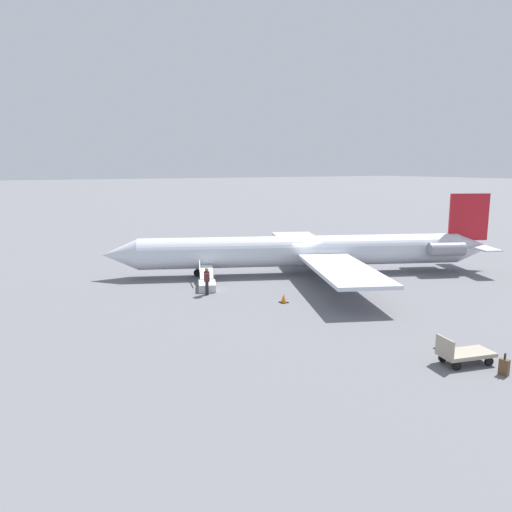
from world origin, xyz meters
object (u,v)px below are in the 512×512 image
object	(u,v)px
boarding_stairs	(207,283)
luggage_cart	(463,353)
airplane_main	(314,250)
passenger	(207,279)
suitcase	(504,367)

from	to	relation	value
boarding_stairs	luggage_cart	distance (m)	17.44
airplane_main	passenger	xyz separation A→B (m)	(9.64, 1.83, -0.77)
boarding_stairs	passenger	size ratio (longest dim) A/B	2.35
luggage_cart	suitcase	world-z (taller)	luggage_cart
airplane_main	suitcase	xyz separation A→B (m)	(4.68, 18.78, -1.44)
luggage_cart	airplane_main	bearing A→B (deg)	-93.22
boarding_stairs	luggage_cart	world-z (taller)	boarding_stairs
airplane_main	passenger	world-z (taller)	airplane_main
passenger	suitcase	xyz separation A→B (m)	(-4.96, 16.95, -0.67)
luggage_cart	suitcase	size ratio (longest dim) A/B	2.72
airplane_main	passenger	size ratio (longest dim) A/B	16.24
airplane_main	suitcase	distance (m)	19.41
airplane_main	boarding_stairs	xyz separation A→B (m)	(8.93, 0.26, -1.42)
suitcase	boarding_stairs	bearing A→B (deg)	-77.07
passenger	suitcase	bearing A→B (deg)	-141.05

